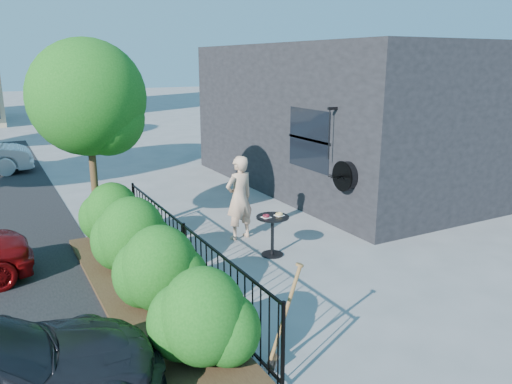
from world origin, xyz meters
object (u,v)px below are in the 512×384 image
cafe_table (272,228)px  shovel (283,323)px  patio_tree (92,105)px  woman (239,198)px

cafe_table → shovel: shovel is taller
patio_tree → woman: (2.55, -1.10, -1.89)m
cafe_table → shovel: (-1.69, -3.12, 0.05)m
woman → cafe_table: bearing=86.1°
patio_tree → woman: bearing=-23.3°
patio_tree → shovel: (0.98, -5.36, -2.18)m
shovel → woman: bearing=69.8°
patio_tree → cafe_table: patio_tree is taller
woman → shovel: (-1.57, -4.26, -0.29)m
patio_tree → shovel: bearing=-79.6°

